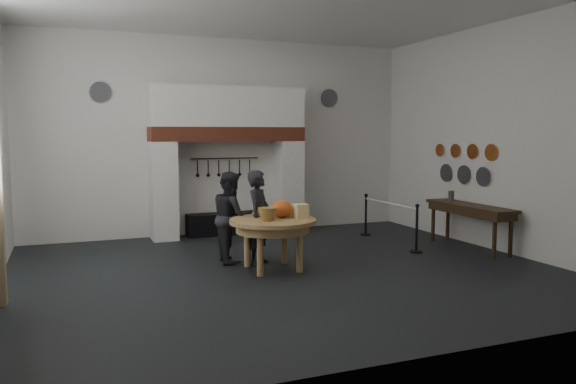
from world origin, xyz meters
name	(u,v)px	position (x,y,z in m)	size (l,w,h in m)	color
floor	(287,270)	(0.00, 0.00, 0.00)	(9.00, 8.00, 0.02)	black
wall_back	(224,137)	(0.00, 4.00, 2.25)	(9.00, 0.02, 4.50)	silver
wall_front	(434,141)	(0.00, -4.00, 2.25)	(9.00, 0.02, 4.50)	silver
wall_right	(500,137)	(4.50, 0.00, 2.25)	(0.02, 8.00, 4.50)	silver
chimney_pier_left	(163,191)	(-1.48, 3.65, 1.07)	(0.55, 0.70, 2.15)	silver
chimney_pier_right	(288,186)	(1.48, 3.65, 1.07)	(0.55, 0.70, 2.15)	silver
hearth_brick_band	(228,134)	(0.00, 3.65, 2.31)	(3.50, 0.72, 0.32)	#9E442B
chimney_hood	(228,107)	(0.00, 3.65, 2.92)	(3.50, 0.70, 0.90)	silver
iron_range	(228,223)	(0.00, 3.72, 0.25)	(1.90, 0.45, 0.50)	black
utensil_rail	(225,158)	(0.00, 3.92, 1.75)	(0.02, 0.02, 1.60)	black
work_table	(273,221)	(-0.20, 0.17, 0.84)	(1.48, 1.48, 0.07)	tan
pumpkin	(282,209)	(0.00, 0.27, 1.03)	(0.36, 0.36, 0.31)	orange
cheese_block_big	(301,211)	(0.30, 0.12, 0.99)	(0.22, 0.22, 0.24)	#ECCF8D
cheese_block_small	(293,210)	(0.28, 0.42, 0.97)	(0.18, 0.18, 0.20)	#E8DF8A
wicker_basket	(267,214)	(-0.35, 0.02, 0.98)	(0.32, 0.32, 0.22)	olive
bread_loaf	(261,213)	(-0.30, 0.52, 0.94)	(0.31, 0.18, 0.13)	olive
visitor_near	(259,218)	(-0.30, 0.61, 0.84)	(0.61, 0.40, 1.68)	black
visitor_far	(231,217)	(-0.70, 1.01, 0.83)	(0.80, 0.63, 1.65)	black
side_table	(470,206)	(4.10, 0.34, 0.87)	(0.55, 2.20, 0.06)	#332312
pewter_jug	(451,196)	(4.10, 0.94, 1.01)	(0.12, 0.12, 0.22)	#4A494E
copper_pan_a	(491,152)	(4.46, 0.20, 1.95)	(0.34, 0.34, 0.03)	#C6662D
copper_pan_b	(472,152)	(4.46, 0.75, 1.95)	(0.32, 0.32, 0.03)	#C6662D
copper_pan_c	(455,151)	(4.46, 1.30, 1.95)	(0.30, 0.30, 0.03)	#C6662D
copper_pan_d	(440,150)	(4.46, 1.85, 1.95)	(0.28, 0.28, 0.03)	#C6662D
pewter_plate_left	(483,177)	(4.46, 0.40, 1.45)	(0.40, 0.40, 0.03)	#4C4C51
pewter_plate_mid	(464,175)	(4.46, 1.00, 1.45)	(0.40, 0.40, 0.03)	#4C4C51
pewter_plate_right	(446,173)	(4.46, 1.60, 1.45)	(0.40, 0.40, 0.03)	#4C4C51
pewter_plate_back_left	(100,92)	(-2.70, 3.96, 3.20)	(0.44, 0.44, 0.03)	#4C4C51
pewter_plate_back_right	(329,98)	(2.70, 3.96, 3.20)	(0.44, 0.44, 0.03)	#4C4C51
barrier_post_near	(417,230)	(2.90, 0.43, 0.45)	(0.05, 0.05, 0.90)	black
barrier_post_far	(366,216)	(2.90, 2.43, 0.45)	(0.05, 0.05, 0.90)	black
barrier_rope	(390,203)	(2.90, 1.43, 0.85)	(0.04, 0.04, 2.00)	silver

